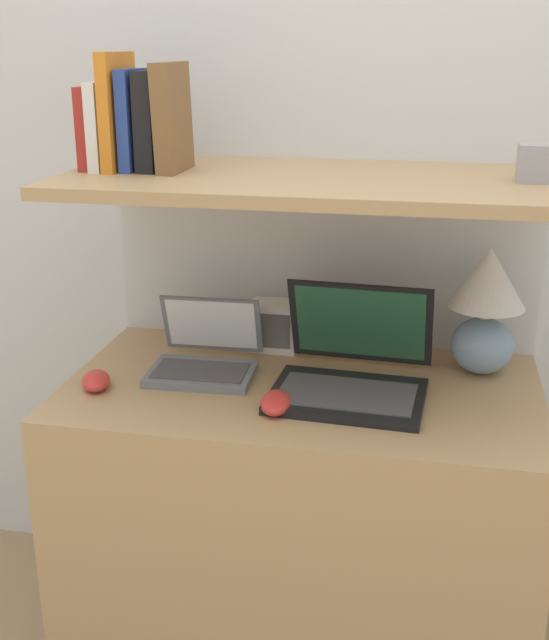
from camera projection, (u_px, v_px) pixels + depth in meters
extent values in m
cube|color=silver|center=(327.00, 171.00, 2.07)|extent=(6.00, 0.05, 2.40)
cube|color=tan|center=(300.00, 525.00, 1.99)|extent=(1.10, 0.61, 0.76)
cube|color=silver|center=(321.00, 390.00, 2.22)|extent=(1.10, 0.04, 1.21)
cube|color=tan|center=(309.00, 181.00, 1.78)|extent=(1.10, 0.55, 0.03)
ellipsoid|color=#7593B2|center=(482.00, 345.00, 1.92)|extent=(0.15, 0.15, 0.14)
cylinder|color=tan|center=(485.00, 313.00, 1.90)|extent=(0.02, 0.02, 0.03)
cone|color=silver|center=(488.00, 277.00, 1.87)|extent=(0.18, 0.18, 0.14)
cube|color=black|center=(347.00, 396.00, 1.79)|extent=(0.35, 0.27, 0.02)
cube|color=#47474C|center=(347.00, 393.00, 1.77)|extent=(0.31, 0.19, 0.00)
cube|color=black|center=(360.00, 323.00, 1.90)|extent=(0.34, 0.11, 0.22)
cube|color=#235138|center=(360.00, 323.00, 1.90)|extent=(0.31, 0.09, 0.19)
cube|color=slate|center=(201.00, 374.00, 1.91)|extent=(0.25, 0.18, 0.02)
cube|color=#47474C|center=(201.00, 370.00, 1.90)|extent=(0.22, 0.13, 0.00)
cube|color=slate|center=(212.00, 324.00, 1.99)|extent=(0.25, 0.07, 0.15)
cube|color=white|center=(212.00, 324.00, 1.98)|extent=(0.22, 0.06, 0.13)
ellipsoid|color=red|center=(276.00, 403.00, 1.73)|extent=(0.08, 0.12, 0.04)
ellipsoid|color=red|center=(96.00, 381.00, 1.85)|extent=(0.10, 0.12, 0.04)
cube|color=white|center=(275.00, 326.00, 2.07)|extent=(0.12, 0.08, 0.13)
cube|color=#59595B|center=(271.00, 331.00, 2.03)|extent=(0.10, 0.00, 0.09)
cube|color=#A82823|center=(92.00, 128.00, 1.84)|extent=(0.03, 0.13, 0.19)
cube|color=silver|center=(105.00, 126.00, 1.83)|extent=(0.03, 0.17, 0.20)
cube|color=orange|center=(118.00, 112.00, 1.82)|extent=(0.03, 0.17, 0.26)
cube|color=#284293|center=(133.00, 120.00, 1.81)|extent=(0.03, 0.14, 0.22)
cube|color=black|center=(152.00, 121.00, 1.81)|extent=(0.04, 0.13, 0.22)
cube|color=brown|center=(172.00, 118.00, 1.80)|extent=(0.05, 0.16, 0.24)
cube|color=#99999E|center=(538.00, 163.00, 1.67)|extent=(0.08, 0.07, 0.08)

